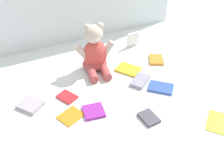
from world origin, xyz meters
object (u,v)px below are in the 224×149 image
at_px(book_case_11, 31,105).
at_px(teddy_bear, 95,53).
at_px(book_case_0, 149,118).
at_px(book_case_7, 156,60).
at_px(book_case_6, 128,69).
at_px(book_case_8, 71,116).
at_px(book_case_3, 140,81).
at_px(book_case_2, 133,39).
at_px(book_case_9, 94,111).
at_px(book_case_1, 218,122).
at_px(book_case_10, 161,88).
at_px(book_case_4, 67,97).

bearing_deg(book_case_11, teddy_bear, 164.45).
xyz_separation_m(book_case_0, book_case_7, (0.30, 0.39, 0.00)).
distance_m(teddy_bear, book_case_0, 0.49).
bearing_deg(book_case_6, book_case_8, 173.13).
height_order(book_case_3, book_case_11, book_case_3).
xyz_separation_m(book_case_2, book_case_11, (-0.72, -0.29, -0.04)).
distance_m(book_case_7, book_case_9, 0.56).
bearing_deg(book_case_8, book_case_7, 86.49).
bearing_deg(book_case_1, book_case_11, -163.28).
height_order(book_case_0, book_case_9, same).
bearing_deg(book_case_10, book_case_7, 14.70).
bearing_deg(book_case_8, book_case_11, -158.18).
distance_m(book_case_0, book_case_10, 0.24).
bearing_deg(book_case_11, book_case_9, 109.67).
xyz_separation_m(teddy_bear, book_case_4, (-0.23, -0.17, -0.10)).
bearing_deg(book_case_1, book_case_10, 156.07).
distance_m(book_case_6, book_case_10, 0.23).
distance_m(book_case_0, book_case_9, 0.26).
distance_m(book_case_7, book_case_8, 0.65).
bearing_deg(book_case_6, book_case_7, -29.13).
bearing_deg(book_case_1, book_case_4, -169.90).
relative_size(teddy_bear, book_case_0, 2.95).
distance_m(book_case_2, book_case_6, 0.28).
relative_size(book_case_3, book_case_4, 1.33).
bearing_deg(book_case_10, book_case_1, -120.75).
height_order(book_case_4, book_case_11, book_case_11).
height_order(teddy_bear, book_case_11, teddy_bear).
height_order(book_case_10, book_case_11, book_case_11).
distance_m(book_case_10, book_case_11, 0.66).
xyz_separation_m(book_case_6, book_case_8, (-0.41, -0.21, -0.00)).
xyz_separation_m(book_case_7, book_case_10, (-0.12, -0.23, -0.00)).
height_order(book_case_9, book_case_11, book_case_11).
distance_m(book_case_2, book_case_7, 0.22).
height_order(book_case_2, book_case_4, book_case_2).
bearing_deg(book_case_2, book_case_9, -140.86).
bearing_deg(book_case_11, book_case_1, 110.38).
xyz_separation_m(book_case_9, book_case_10, (0.38, 0.01, -0.00)).
relative_size(book_case_1, book_case_8, 1.30).
height_order(book_case_8, book_case_9, book_case_9).
height_order(book_case_3, book_case_7, book_case_3).
height_order(book_case_6, book_case_8, book_case_6).
xyz_separation_m(teddy_bear, book_case_6, (0.16, -0.10, -0.10)).
distance_m(book_case_0, book_case_3, 0.27).
relative_size(book_case_0, book_case_1, 0.68).
relative_size(book_case_2, book_case_3, 0.79).
distance_m(book_case_8, book_case_9, 0.11).
bearing_deg(book_case_1, book_case_9, -162.89).
height_order(book_case_0, book_case_2, book_case_2).
bearing_deg(book_case_9, book_case_11, -24.82).
height_order(book_case_1, book_case_4, book_case_4).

